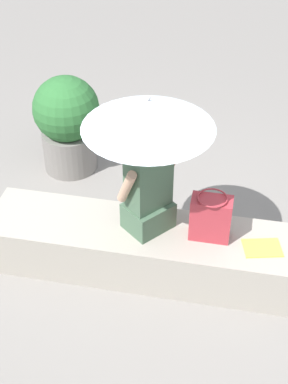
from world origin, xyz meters
The scene contains 7 objects.
ground_plane centered at (0.00, 0.00, 0.00)m, with size 14.00×14.00×0.00m, color gray.
stone_bench centered at (0.00, 0.00, 0.21)m, with size 2.45×0.60×0.43m, color #A8A093.
person_seated centered at (-0.06, -0.04, 0.81)m, with size 0.45×0.49×0.90m.
parasol centered at (-0.06, -0.01, 1.45)m, with size 0.93×0.93×1.16m.
handbag_black centered at (-0.54, -0.02, 0.61)m, with size 0.31×0.23×0.38m.
magazine centered at (-0.94, 0.04, 0.43)m, with size 0.28×0.20×0.01m, color #EAE04C.
planter_near centered at (0.99, -1.28, 0.53)m, with size 0.65×0.65×1.00m.
Camera 1 is at (-0.67, 3.17, 3.30)m, focal length 51.78 mm.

